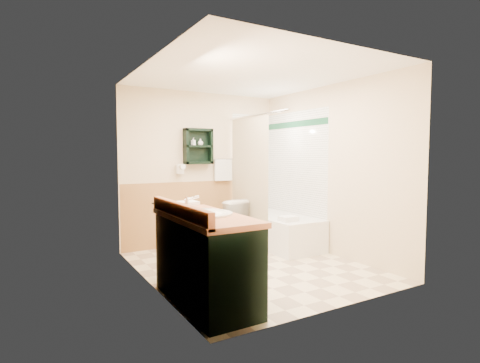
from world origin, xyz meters
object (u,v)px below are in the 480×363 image
object	(u,v)px
bathtub	(278,231)
soap_bottle_a	(193,144)
wall_shelf	(198,146)
hair_dryer	(180,169)
soap_bottle_b	(200,143)
toilet	(223,223)
vanity	(205,259)
vanity_book	(160,194)

from	to	relation	value
bathtub	soap_bottle_a	size ratio (longest dim) A/B	12.87
wall_shelf	hair_dryer	bearing A→B (deg)	175.24
bathtub	soap_bottle_b	size ratio (longest dim) A/B	14.50
toilet	soap_bottle_b	xyz separation A→B (m)	(-0.27, 0.25, 1.24)
soap_bottle_b	vanity	bearing A→B (deg)	-113.24
vanity	soap_bottle_a	distance (m)	2.59
vanity_book	soap_bottle_a	distance (m)	1.76
vanity_book	wall_shelf	bearing A→B (deg)	21.43
toilet	soap_bottle_b	bearing A→B (deg)	-56.99
toilet	vanity_book	bearing A→B (deg)	24.52
bathtub	vanity_book	bearing A→B (deg)	-162.77
vanity_book	soap_bottle_a	world-z (taller)	soap_bottle_a
soap_bottle_a	soap_bottle_b	xyz separation A→B (m)	(0.12, 0.00, 0.01)
toilet	soap_bottle_a	bearing A→B (deg)	-46.93
hair_dryer	soap_bottle_a	distance (m)	0.45
bathtub	vanity_book	distance (m)	2.30
hair_dryer	vanity_book	bearing A→B (deg)	-119.18
soap_bottle_a	hair_dryer	bearing A→B (deg)	172.08
vanity_book	soap_bottle_a	xyz separation A→B (m)	(0.98, 1.33, 0.61)
soap_bottle_a	vanity	bearing A→B (deg)	-110.55
hair_dryer	soap_bottle_b	size ratio (longest dim) A/B	2.32
soap_bottle_a	soap_bottle_b	distance (m)	0.12
soap_bottle_b	bathtub	bearing A→B (deg)	-34.60
wall_shelf	hair_dryer	world-z (taller)	wall_shelf
toilet	wall_shelf	bearing A→B (deg)	-54.20
hair_dryer	toilet	xyz separation A→B (m)	(0.60, -0.28, -0.84)
bathtub	vanity_book	size ratio (longest dim) A/B	6.03
hair_dryer	vanity	size ratio (longest dim) A/B	0.18
vanity	bathtub	size ratio (longest dim) A/B	0.90
vanity_book	vanity	bearing A→B (deg)	-108.92
vanity	soap_bottle_a	world-z (taller)	soap_bottle_a
vanity_book	soap_bottle_b	size ratio (longest dim) A/B	2.41
hair_dryer	bathtub	size ratio (longest dim) A/B	0.16
wall_shelf	bathtub	distance (m)	1.80
vanity	wall_shelf	bearing A→B (deg)	67.57
hair_dryer	soap_bottle_a	xyz separation A→B (m)	(0.22, -0.03, 0.39)
hair_dryer	bathtub	distance (m)	1.79
bathtub	soap_bottle_b	xyz separation A→B (m)	(-0.99, 0.68, 1.37)
toilet	vanity_book	world-z (taller)	vanity_book
vanity	toilet	world-z (taller)	vanity
hair_dryer	soap_bottle_a	bearing A→B (deg)	-7.92
soap_bottle_a	bathtub	bearing A→B (deg)	-31.65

